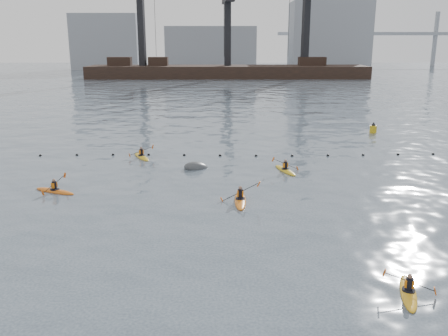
{
  "coord_description": "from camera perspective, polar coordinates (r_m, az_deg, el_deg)",
  "views": [
    {
      "loc": [
        -2.0,
        -16.01,
        9.26
      ],
      "look_at": [
        -1.8,
        8.07,
        2.8
      ],
      "focal_mm": 38.0,
      "sensor_mm": 36.0,
      "label": 1
    }
  ],
  "objects": [
    {
      "name": "skyline",
      "position": [
        166.34,
        1.0,
        15.01
      ],
      "size": [
        141.0,
        28.0,
        22.0
      ],
      "color": "gray",
      "rests_on": "ground"
    },
    {
      "name": "kayaker_1",
      "position": [
        19.81,
        21.3,
        -13.68
      ],
      "size": [
        1.94,
        2.95,
        1.01
      ],
      "rotation": [
        0.0,
        0.0,
        -0.27
      ],
      "color": "gold",
      "rests_on": "ground"
    },
    {
      "name": "nav_buoy",
      "position": [
        51.97,
        17.51,
        4.5
      ],
      "size": [
        0.71,
        0.71,
        1.3
      ],
      "color": "#C28E13",
      "rests_on": "ground"
    },
    {
      "name": "mooring_buoy",
      "position": [
        35.75,
        -3.34,
        -0.02
      ],
      "size": [
        2.43,
        1.95,
        1.38
      ],
      "primitive_type": "ellipsoid",
      "rotation": [
        0.0,
        0.21,
        0.43
      ],
      "color": "#424447",
      "rests_on": "ground"
    },
    {
      "name": "kayaker_0",
      "position": [
        28.35,
        1.97,
        -3.84
      ],
      "size": [
        2.39,
        3.42,
        1.39
      ],
      "rotation": [
        0.0,
        0.0,
        -0.02
      ],
      "color": "orange",
      "rests_on": "ground"
    },
    {
      "name": "kayaker_2",
      "position": [
        31.96,
        -19.69,
        -2.56
      ],
      "size": [
        3.05,
        1.97,
        1.13
      ],
      "rotation": [
        0.0,
        0.0,
        1.13
      ],
      "color": "#D16013",
      "rests_on": "ground"
    },
    {
      "name": "kayaker_5",
      "position": [
        39.59,
        -9.9,
        1.4
      ],
      "size": [
        2.01,
        3.08,
        1.08
      ],
      "rotation": [
        0.0,
        0.0,
        0.48
      ],
      "color": "gold",
      "rests_on": "ground"
    },
    {
      "name": "kayaker_3",
      "position": [
        35.18,
        7.38,
        -0.21
      ],
      "size": [
        2.12,
        3.18,
        1.25
      ],
      "rotation": [
        0.0,
        0.0,
        0.32
      ],
      "color": "gold",
      "rests_on": "ground"
    },
    {
      "name": "float_line",
      "position": [
        39.66,
        1.7,
        1.55
      ],
      "size": [
        33.24,
        0.73,
        0.24
      ],
      "color": "black",
      "rests_on": "ground"
    },
    {
      "name": "ground",
      "position": [
        18.61,
        5.96,
        -14.93
      ],
      "size": [
        400.0,
        400.0,
        0.0
      ],
      "primitive_type": "plane",
      "color": "#343F4C",
      "rests_on": "ground"
    },
    {
      "name": "barge_pier",
      "position": [
        126.23,
        0.33,
        11.67
      ],
      "size": [
        72.0,
        19.3,
        29.5
      ],
      "color": "black",
      "rests_on": "ground"
    }
  ]
}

